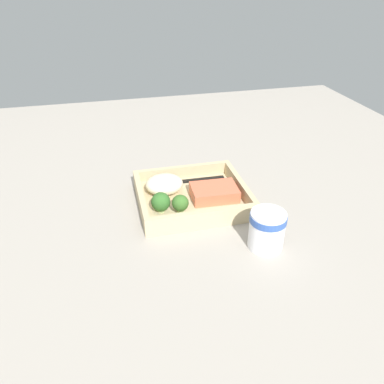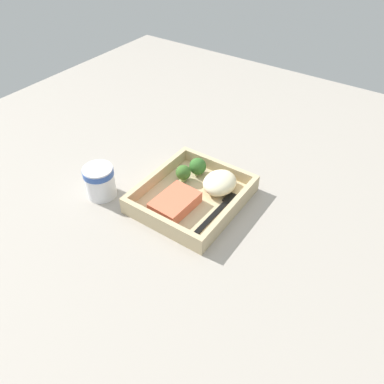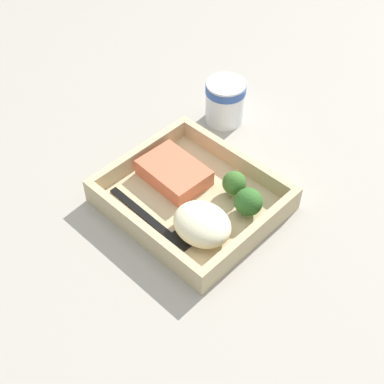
{
  "view_description": "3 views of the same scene",
  "coord_description": "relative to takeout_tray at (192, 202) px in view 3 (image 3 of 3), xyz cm",
  "views": [
    {
      "loc": [
        16.94,
        69.37,
        46.24
      ],
      "look_at": [
        0.0,
        0.0,
        2.7
      ],
      "focal_mm": 35.0,
      "sensor_mm": 36.0,
      "label": 1
    },
    {
      "loc": [
        -51.59,
        -35.64,
        57.4
      ],
      "look_at": [
        0.0,
        0.0,
        2.7
      ],
      "focal_mm": 35.0,
      "sensor_mm": 36.0,
      "label": 2
    },
    {
      "loc": [
        37.2,
        -38.4,
        59.9
      ],
      "look_at": [
        0.0,
        0.0,
        2.7
      ],
      "focal_mm": 50.0,
      "sensor_mm": 36.0,
      "label": 3
    }
  ],
  "objects": [
    {
      "name": "broccoli_floret_1",
      "position": [
        3.76,
        5.06,
        2.86
      ],
      "size": [
        3.57,
        3.57,
        4.14
      ],
      "color": "#88A763",
      "rests_on": "takeout_tray"
    },
    {
      "name": "ground_plane",
      "position": [
        0.0,
        0.0,
        -1.6
      ],
      "size": [
        160.0,
        160.0,
        2.0
      ],
      "primitive_type": "cube",
      "color": "#9E968B"
    },
    {
      "name": "paper_cup",
      "position": [
        -9.91,
        18.36,
        3.64
      ],
      "size": [
        6.85,
        6.85,
        7.61
      ],
      "color": "white",
      "rests_on": "ground_plane"
    },
    {
      "name": "tray_rim",
      "position": [
        0.0,
        0.0,
        2.07
      ],
      "size": [
        24.02,
        21.16,
        2.93
      ],
      "color": "tan",
      "rests_on": "takeout_tray"
    },
    {
      "name": "fork",
      "position": [
        -0.75,
        -7.27,
        0.82
      ],
      "size": [
        15.83,
        2.28,
        0.44
      ],
      "color": "black",
      "rests_on": "takeout_tray"
    },
    {
      "name": "salmon_fillet",
      "position": [
        -4.86,
        1.09,
        1.96
      ],
      "size": [
        10.47,
        7.62,
        2.72
      ],
      "primitive_type": "cube",
      "rotation": [
        0.0,
        0.0,
        -0.04
      ],
      "color": "#DF6847",
      "rests_on": "takeout_tray"
    },
    {
      "name": "takeout_tray",
      "position": [
        0.0,
        0.0,
        0.0
      ],
      "size": [
        24.02,
        21.16,
        1.2
      ],
      "primitive_type": "cube",
      "color": "tan",
      "rests_on": "ground_plane"
    },
    {
      "name": "broccoli_floret_2",
      "position": [
        7.66,
        3.63,
        2.87
      ],
      "size": [
        4.1,
        4.1,
        4.39
      ],
      "color": "#8BA365",
      "rests_on": "takeout_tray"
    },
    {
      "name": "mashed_potatoes",
      "position": [
        5.6,
        -3.78,
        2.74
      ],
      "size": [
        8.61,
        7.26,
        4.27
      ],
      "primitive_type": "ellipsoid",
      "color": "beige",
      "rests_on": "takeout_tray"
    }
  ]
}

